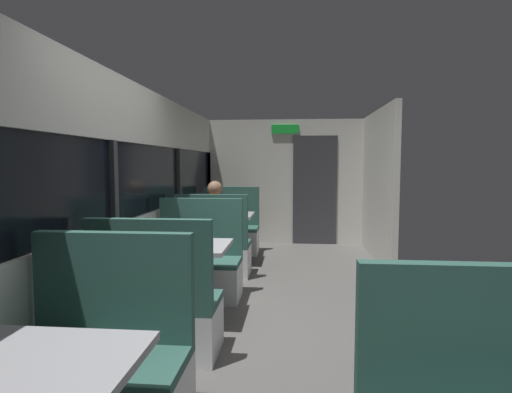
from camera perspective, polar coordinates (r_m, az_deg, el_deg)
ground_plane at (r=3.83m, az=2.57°, el=-18.61°), size 3.30×9.20×0.02m
carriage_window_panel_left at (r=3.88m, az=-19.30°, el=-1.42°), size 0.09×8.48×2.30m
carriage_end_bulkhead at (r=7.72m, az=4.45°, el=1.94°), size 2.90×0.11×2.30m
carriage_aisle_panel_right at (r=6.65m, az=16.40°, el=1.43°), size 0.08×2.40×2.30m
dining_table_near_window at (r=1.97m, az=-30.17°, el=-21.99°), size 0.90×0.70×0.74m
bench_near_window_facing_entry at (r=2.64m, az=-20.39°, el=-22.01°), size 0.95×0.50×1.10m
dining_table_mid_window at (r=3.98m, az=-10.35°, el=-7.93°), size 0.90×0.70×0.74m
bench_mid_window_facing_end at (r=3.43m, az=-13.51°, el=-15.51°), size 0.95×0.50×1.10m
bench_mid_window_facing_entry at (r=4.71m, az=-7.99°, el=-9.81°), size 0.95×0.50×1.10m
dining_table_far_window at (r=6.21m, az=-4.62°, el=-3.34°), size 0.90×0.70×0.74m
bench_far_window_facing_end at (r=5.59m, az=-5.83°, el=-7.49°), size 0.95×0.50×1.10m
bench_far_window_facing_entry at (r=6.94m, az=-3.62°, el=-5.09°), size 0.95×0.50×1.10m
seated_passenger at (r=5.62m, az=-5.70°, el=-5.25°), size 0.47×0.55×1.26m
coffee_cup_secondary at (r=4.10m, az=-10.88°, el=-5.50°), size 0.07×0.07×0.09m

